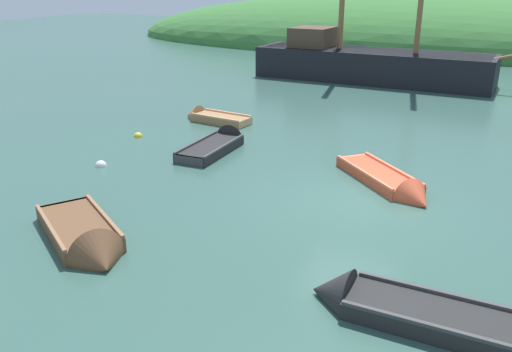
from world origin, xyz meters
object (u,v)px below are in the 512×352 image
object	(u,v)px
rowboat_far	(391,185)
rowboat_outer_right	(393,310)
rowboat_center	(212,119)
buoy_yellow	(138,137)
rowboat_near_dock	(219,145)
sailing_ship	(369,69)
buoy_white	(101,166)
rowboat_outer_left	(86,241)

from	to	relation	value
rowboat_far	rowboat_outer_right	bearing A→B (deg)	-33.10
rowboat_center	buoy_yellow	bearing A→B (deg)	74.42
rowboat_far	rowboat_near_dock	bearing A→B (deg)	-146.16
rowboat_far	buoy_yellow	distance (m)	9.54
sailing_ship	rowboat_far	xyz separation A→B (m)	(4.31, -16.00, -0.59)
rowboat_near_dock	buoy_yellow	xyz separation A→B (m)	(-3.38, 0.03, -0.09)
buoy_white	rowboat_near_dock	bearing A→B (deg)	51.67
sailing_ship	buoy_yellow	xyz separation A→B (m)	(-5.14, -14.68, -0.67)
rowboat_far	buoy_white	world-z (taller)	rowboat_far
rowboat_outer_right	rowboat_outer_left	size ratio (longest dim) A/B	0.99
rowboat_center	buoy_white	bearing A→B (deg)	94.21
rowboat_far	sailing_ship	bearing A→B (deg)	150.97
buoy_white	buoy_yellow	bearing A→B (deg)	105.74
rowboat_outer_right	buoy_yellow	distance (m)	12.91
rowboat_center	rowboat_outer_left	distance (m)	10.92
rowboat_outer_left	rowboat_near_dock	bearing A→B (deg)	128.88
rowboat_outer_right	rowboat_center	xyz separation A→B (m)	(-9.22, 10.42, -0.00)
sailing_ship	buoy_white	xyz separation A→B (m)	(-4.25, -17.85, -0.67)
sailing_ship	buoy_white	size ratio (longest dim) A/B	44.99
rowboat_near_dock	rowboat_far	bearing A→B (deg)	-101.86
rowboat_outer_left	buoy_yellow	world-z (taller)	rowboat_outer_left
rowboat_outer_right	rowboat_near_dock	distance (m)	10.29
rowboat_center	rowboat_near_dock	bearing A→B (deg)	131.34
sailing_ship	rowboat_outer_left	world-z (taller)	sailing_ship
sailing_ship	buoy_yellow	world-z (taller)	sailing_ship
buoy_yellow	rowboat_outer_right	bearing A→B (deg)	-34.65
rowboat_outer_right	rowboat_outer_left	xyz separation A→B (m)	(-6.56, -0.16, 0.01)
rowboat_outer_right	buoy_white	size ratio (longest dim) A/B	10.02
rowboat_center	buoy_yellow	xyz separation A→B (m)	(-1.40, -3.08, -0.09)
rowboat_center	rowboat_outer_left	bearing A→B (deg)	112.92
rowboat_near_dock	rowboat_outer_left	xyz separation A→B (m)	(0.68, -7.47, 0.02)
rowboat_far	buoy_white	bearing A→B (deg)	-121.90
rowboat_outer_right	rowboat_far	world-z (taller)	rowboat_outer_right
buoy_white	rowboat_outer_right	bearing A→B (deg)	-23.18
rowboat_far	rowboat_center	bearing A→B (deg)	-162.79
sailing_ship	rowboat_outer_right	size ratio (longest dim) A/B	4.49
rowboat_outer_right	buoy_yellow	xyz separation A→B (m)	(-10.62, 7.34, -0.10)
rowboat_near_dock	rowboat_center	size ratio (longest dim) A/B	1.15
rowboat_near_dock	rowboat_center	bearing A→B (deg)	32.75
sailing_ship	rowboat_outer_right	world-z (taller)	sailing_ship
rowboat_outer_right	rowboat_far	distance (m)	6.13
rowboat_far	buoy_white	distance (m)	8.75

